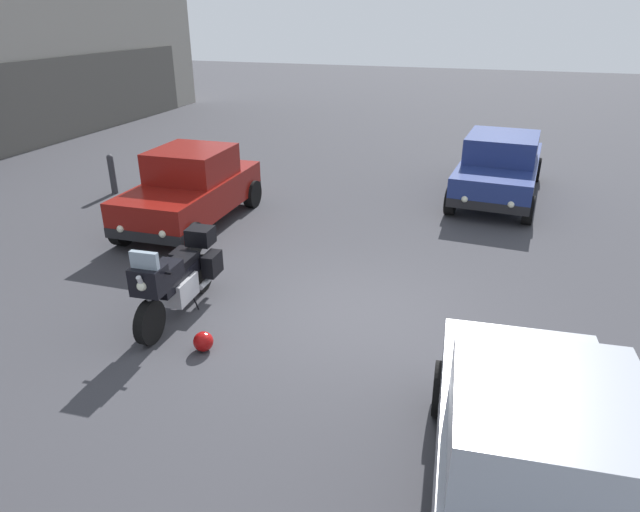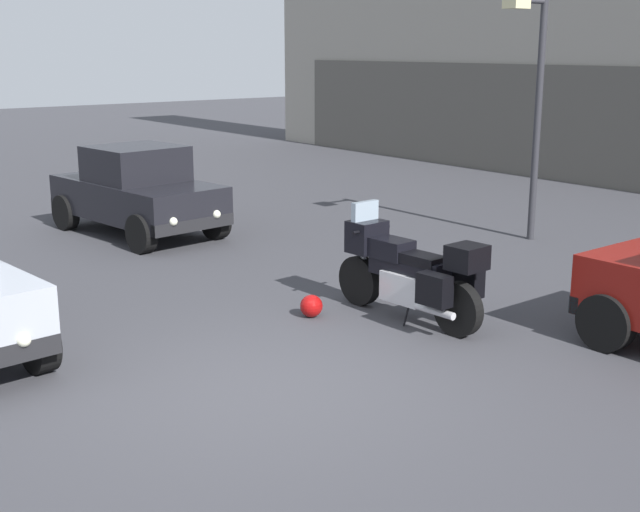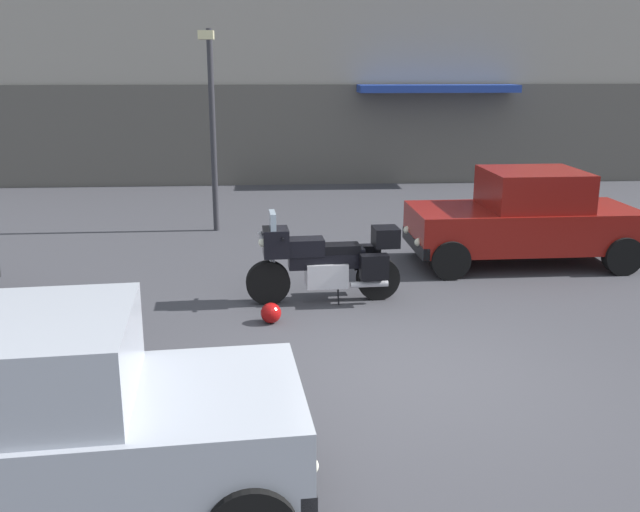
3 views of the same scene
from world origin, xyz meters
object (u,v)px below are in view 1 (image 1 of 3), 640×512
at_px(car_hatchback_near, 536,462).
at_px(bollard_curbside, 112,173).
at_px(helmet, 203,342).
at_px(motorcycle, 177,277).
at_px(car_wagon_end, 191,188).
at_px(car_sedan_far, 500,166).

distance_m(car_hatchback_near, bollard_curbside, 12.33).
bearing_deg(car_hatchback_near, helmet, 63.26).
xyz_separation_m(motorcycle, car_wagon_end, (3.54, 1.80, 0.19)).
distance_m(car_sedan_far, car_wagon_end, 7.47).
bearing_deg(car_hatchback_near, motorcycle, 58.79).
height_order(motorcycle, bollard_curbside, motorcycle).
height_order(helmet, car_hatchback_near, car_hatchback_near).
xyz_separation_m(motorcycle, bollard_curbside, (4.85, 4.86, -0.09)).
bearing_deg(car_sedan_far, car_wagon_end, -52.74).
height_order(motorcycle, car_sedan_far, car_sedan_far).
relative_size(car_hatchback_near, bollard_curbside, 3.93).
distance_m(car_wagon_end, bollard_curbside, 3.34).
bearing_deg(motorcycle, car_hatchback_near, 60.08).
distance_m(car_hatchback_near, car_sedan_far, 10.16).
relative_size(helmet, car_hatchback_near, 0.07).
relative_size(helmet, car_wagon_end, 0.07).
xyz_separation_m(helmet, car_sedan_far, (8.46, -3.59, 0.64)).
xyz_separation_m(car_sedan_far, car_wagon_end, (-4.10, 6.24, 0.03)).
bearing_deg(car_sedan_far, motorcycle, -26.24).
xyz_separation_m(car_hatchback_near, bollard_curbside, (7.35, 9.89, -0.28)).
relative_size(car_sedan_far, car_wagon_end, 1.19).
height_order(car_hatchback_near, car_wagon_end, same).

